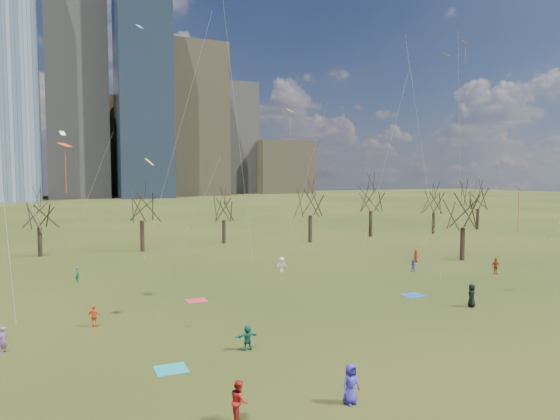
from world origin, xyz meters
name	(u,v)px	position (x,y,z in m)	size (l,w,h in m)	color
ground	(359,334)	(0.00, 0.00, 0.00)	(500.00, 500.00, 0.00)	black
downtown_skyline	(90,109)	(-2.43, 210.64, 39.01)	(212.50, 78.00, 118.00)	slate
bare_tree_row	(200,204)	(-0.09, 37.22, 6.12)	(113.04, 29.80, 9.50)	black
blanket_teal	(171,369)	(-11.90, -0.91, 0.01)	(1.60, 1.50, 0.03)	teal
blanket_navy	(413,295)	(9.60, 6.64, 0.01)	(1.60, 1.50, 0.03)	#244EAB
blanket_crimson	(197,301)	(-7.11, 12.19, 0.01)	(1.60, 1.50, 0.03)	#B82441
person_0	(350,384)	(-5.58, -7.91, 0.88)	(0.86, 0.56, 1.76)	#3228AD
person_2	(239,401)	(-10.52, -7.40, 0.86)	(0.83, 0.65, 1.71)	red
person_4	(94,316)	(-14.96, 8.28, 0.72)	(0.84, 0.35, 1.44)	#F55B1B
person_5	(247,337)	(-7.34, 0.14, 0.74)	(1.38, 0.44, 1.48)	#17675A
person_6	(472,295)	(11.32, 1.96, 0.87)	(0.85, 0.55, 1.74)	black
person_7	(3,340)	(-19.96, 5.36, 0.73)	(0.53, 0.35, 1.46)	#7F52A4
person_8	(413,266)	(16.14, 14.61, 0.60)	(0.58, 0.46, 1.20)	#2647A8
person_9	(282,264)	(3.89, 20.19, 0.77)	(0.99, 0.57, 1.53)	white
person_10	(496,266)	(22.90, 10.33, 0.81)	(0.95, 0.40, 1.62)	#A53217
person_12	(416,256)	(20.18, 19.10, 0.72)	(0.70, 0.46, 1.44)	#E44219
person_13	(77,275)	(-15.44, 23.40, 0.72)	(0.53, 0.35, 1.45)	#19735C
kites_airborne	(253,125)	(-1.50, 14.33, 14.16)	(65.94, 43.76, 32.83)	red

